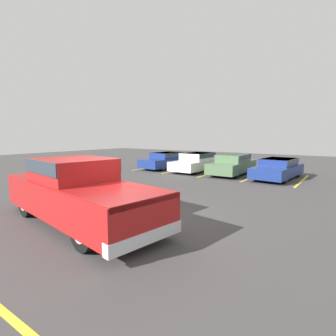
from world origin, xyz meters
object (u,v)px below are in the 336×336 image
(parked_sedan_b, at_px, (197,161))
(pickup_truck, at_px, (79,192))
(parked_sedan_c, at_px, (233,164))
(parked_sedan_d, at_px, (278,168))
(parked_sedan_a, at_px, (166,160))

(parked_sedan_b, bearing_deg, pickup_truck, 13.29)
(pickup_truck, relative_size, parked_sedan_c, 1.38)
(parked_sedan_b, relative_size, parked_sedan_d, 1.01)
(pickup_truck, bearing_deg, parked_sedan_c, 98.35)
(parked_sedan_a, distance_m, parked_sedan_b, 2.61)
(parked_sedan_b, relative_size, parked_sedan_c, 1.04)
(pickup_truck, relative_size, parked_sedan_a, 1.39)
(parked_sedan_b, xyz_separation_m, parked_sedan_c, (2.56, -0.04, 0.01))
(parked_sedan_b, bearing_deg, parked_sedan_c, 90.04)
(pickup_truck, distance_m, parked_sedan_b, 11.66)
(pickup_truck, xyz_separation_m, parked_sedan_a, (-5.10, 11.35, -0.28))
(parked_sedan_a, xyz_separation_m, parked_sedan_b, (2.61, 0.04, 0.04))
(parked_sedan_b, distance_m, parked_sedan_c, 2.56)
(parked_sedan_a, distance_m, parked_sedan_d, 7.91)
(parked_sedan_c, bearing_deg, parked_sedan_b, -91.35)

